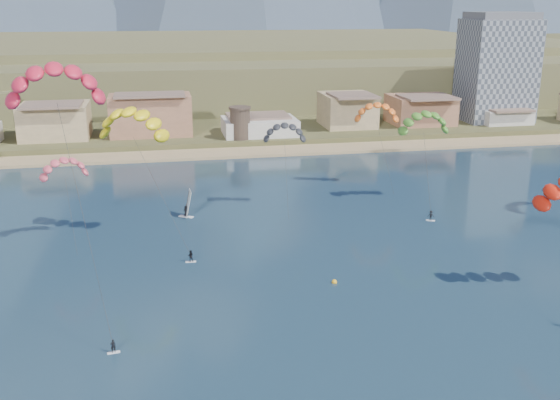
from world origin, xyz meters
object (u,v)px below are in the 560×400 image
at_px(watchtower, 240,123).
at_px(windsurfer, 187,209).
at_px(buoy, 334,282).
at_px(apartment_tower, 497,68).
at_px(kitesurfer_green, 425,120).
at_px(kitesurfer_red, 54,77).
at_px(kitesurfer_yellow, 132,119).

distance_m(watchtower, windsurfer, 59.74).
bearing_deg(buoy, apartment_tower, 52.77).
distance_m(watchtower, kitesurfer_green, 63.16).
bearing_deg(kitesurfer_green, kitesurfer_red, -149.12).
xyz_separation_m(apartment_tower, buoy, (-78.84, -103.76, -17.69)).
distance_m(apartment_tower, buoy, 131.51).
bearing_deg(windsurfer, kitesurfer_yellow, -135.79).
bearing_deg(kitesurfer_yellow, watchtower, 68.61).
height_order(kitesurfer_yellow, buoy, kitesurfer_yellow).
relative_size(kitesurfer_red, windsurfer, 6.60).
distance_m(apartment_tower, watchtower, 82.02).
xyz_separation_m(apartment_tower, watchtower, (-80.00, -14.00, -11.45)).
distance_m(kitesurfer_red, kitesurfer_green, 71.47).
bearing_deg(apartment_tower, kitesurfer_green, -126.84).
height_order(kitesurfer_red, buoy, kitesurfer_red).
height_order(kitesurfer_yellow, windsurfer, kitesurfer_yellow).
relative_size(apartment_tower, windsurfer, 6.53).
bearing_deg(kitesurfer_yellow, kitesurfer_green, 9.61).
height_order(watchtower, windsurfer, watchtower).
relative_size(apartment_tower, kitesurfer_yellow, 1.30).
relative_size(watchtower, kitesurfer_green, 0.43).
xyz_separation_m(kitesurfer_green, windsurfer, (-44.78, -0.98, -14.44)).
bearing_deg(windsurfer, kitesurfer_green, 1.26).
distance_m(kitesurfer_yellow, windsurfer, 21.27).
distance_m(watchtower, buoy, 89.98).
xyz_separation_m(apartment_tower, kitesurfer_yellow, (-105.46, -78.99, 1.65)).
relative_size(windsurfer, buoy, 6.51).
xyz_separation_m(watchtower, kitesurfer_red, (-32.77, -92.08, 22.69)).
relative_size(apartment_tower, buoy, 42.47).
bearing_deg(apartment_tower, kitesurfer_yellow, -143.17).
bearing_deg(watchtower, kitesurfer_red, -109.59).
height_order(watchtower, buoy, watchtower).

